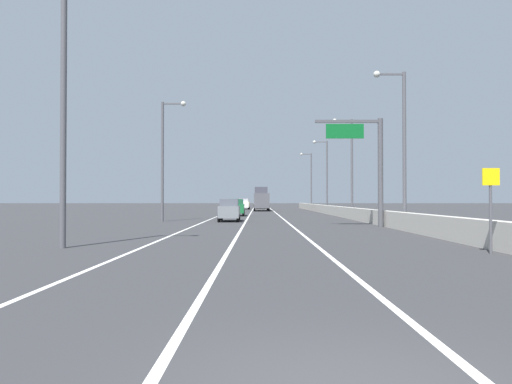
{
  "coord_description": "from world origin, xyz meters",
  "views": [
    {
      "loc": [
        -0.87,
        -4.74,
        1.92
      ],
      "look_at": [
        -1.19,
        48.08,
        2.7
      ],
      "focal_mm": 33.99,
      "sensor_mm": 36.0,
      "label": 1
    }
  ],
  "objects_px": {
    "car_green_3": "(237,207)",
    "lamp_post_right_third": "(350,161)",
    "speed_advisory_sign": "(491,204)",
    "overhead_sign_gantry": "(370,158)",
    "lamp_post_right_second": "(401,138)",
    "box_truck": "(261,200)",
    "car_yellow_0": "(261,203)",
    "lamp_post_left_mid": "(165,152)",
    "car_white_1": "(244,204)",
    "car_gray_2": "(229,210)",
    "lamp_post_right_fifth": "(310,177)",
    "lamp_post_left_near": "(70,97)",
    "lamp_post_right_fourth": "(325,171)"
  },
  "relations": [
    {
      "from": "speed_advisory_sign",
      "to": "car_yellow_0",
      "type": "height_order",
      "value": "speed_advisory_sign"
    },
    {
      "from": "lamp_post_right_second",
      "to": "car_yellow_0",
      "type": "distance_m",
      "value": 67.31
    },
    {
      "from": "box_truck",
      "to": "car_gray_2",
      "type": "bearing_deg",
      "value": -94.46
    },
    {
      "from": "lamp_post_left_mid",
      "to": "car_yellow_0",
      "type": "bearing_deg",
      "value": 81.56
    },
    {
      "from": "lamp_post_right_fourth",
      "to": "lamp_post_right_second",
      "type": "bearing_deg",
      "value": -90.35
    },
    {
      "from": "lamp_post_right_second",
      "to": "car_white_1",
      "type": "bearing_deg",
      "value": 101.57
    },
    {
      "from": "speed_advisory_sign",
      "to": "car_yellow_0",
      "type": "relative_size",
      "value": 0.64
    },
    {
      "from": "car_gray_2",
      "to": "car_yellow_0",
      "type": "bearing_deg",
      "value": 87.09
    },
    {
      "from": "lamp_post_left_near",
      "to": "lamp_post_right_fifth",
      "type": "bearing_deg",
      "value": 76.47
    },
    {
      "from": "lamp_post_right_second",
      "to": "lamp_post_right_fifth",
      "type": "relative_size",
      "value": 1.0
    },
    {
      "from": "lamp_post_right_third",
      "to": "box_truck",
      "type": "xyz_separation_m",
      "value": [
        -9.14,
        28.58,
        -4.15
      ]
    },
    {
      "from": "lamp_post_left_mid",
      "to": "car_white_1",
      "type": "xyz_separation_m",
      "value": [
        5.33,
        49.35,
        -4.95
      ]
    },
    {
      "from": "car_gray_2",
      "to": "car_white_1",
      "type": "bearing_deg",
      "value": 90.25
    },
    {
      "from": "lamp_post_right_third",
      "to": "box_truck",
      "type": "distance_m",
      "value": 30.29
    },
    {
      "from": "lamp_post_right_fourth",
      "to": "car_gray_2",
      "type": "distance_m",
      "value": 31.01
    },
    {
      "from": "car_white_1",
      "to": "box_truck",
      "type": "bearing_deg",
      "value": -74.78
    },
    {
      "from": "car_yellow_0",
      "to": "car_white_1",
      "type": "relative_size",
      "value": 1.07
    },
    {
      "from": "speed_advisory_sign",
      "to": "box_truck",
      "type": "relative_size",
      "value": 0.36
    },
    {
      "from": "car_yellow_0",
      "to": "overhead_sign_gantry",
      "type": "bearing_deg",
      "value": -83.57
    },
    {
      "from": "lamp_post_right_fifth",
      "to": "overhead_sign_gantry",
      "type": "bearing_deg",
      "value": -91.77
    },
    {
      "from": "lamp_post_left_mid",
      "to": "box_truck",
      "type": "bearing_deg",
      "value": 77.34
    },
    {
      "from": "lamp_post_right_fourth",
      "to": "car_yellow_0",
      "type": "height_order",
      "value": "lamp_post_right_fourth"
    },
    {
      "from": "lamp_post_right_second",
      "to": "lamp_post_right_fifth",
      "type": "distance_m",
      "value": 56.9
    },
    {
      "from": "lamp_post_left_near",
      "to": "lamp_post_left_mid",
      "type": "height_order",
      "value": "same"
    },
    {
      "from": "lamp_post_right_fourth",
      "to": "lamp_post_left_mid",
      "type": "xyz_separation_m",
      "value": [
        -17.67,
        -28.14,
        0.0
      ]
    },
    {
      "from": "overhead_sign_gantry",
      "to": "lamp_post_left_near",
      "type": "height_order",
      "value": "lamp_post_left_near"
    },
    {
      "from": "lamp_post_right_fourth",
      "to": "overhead_sign_gantry",
      "type": "bearing_deg",
      "value": -93.02
    },
    {
      "from": "lamp_post_right_third",
      "to": "lamp_post_right_fourth",
      "type": "height_order",
      "value": "same"
    },
    {
      "from": "overhead_sign_gantry",
      "to": "lamp_post_left_mid",
      "type": "bearing_deg",
      "value": 152.17
    },
    {
      "from": "lamp_post_right_fifth",
      "to": "car_white_1",
      "type": "bearing_deg",
      "value": 169.5
    },
    {
      "from": "overhead_sign_gantry",
      "to": "lamp_post_right_fifth",
      "type": "distance_m",
      "value": 55.46
    },
    {
      "from": "lamp_post_left_mid",
      "to": "car_white_1",
      "type": "relative_size",
      "value": 2.38
    },
    {
      "from": "lamp_post_right_second",
      "to": "box_truck",
      "type": "bearing_deg",
      "value": 100.67
    },
    {
      "from": "car_yellow_0",
      "to": "lamp_post_right_fourth",
      "type": "bearing_deg",
      "value": -72.08
    },
    {
      "from": "overhead_sign_gantry",
      "to": "lamp_post_right_fourth",
      "type": "bearing_deg",
      "value": 86.98
    },
    {
      "from": "speed_advisory_sign",
      "to": "car_gray_2",
      "type": "distance_m",
      "value": 27.0
    },
    {
      "from": "speed_advisory_sign",
      "to": "overhead_sign_gantry",
      "type": "bearing_deg",
      "value": 91.54
    },
    {
      "from": "overhead_sign_gantry",
      "to": "car_white_1",
      "type": "bearing_deg",
      "value": 100.24
    },
    {
      "from": "lamp_post_right_second",
      "to": "lamp_post_right_fifth",
      "type": "bearing_deg",
      "value": 89.98
    },
    {
      "from": "lamp_post_right_second",
      "to": "lamp_post_right_third",
      "type": "relative_size",
      "value": 1.0
    },
    {
      "from": "car_white_1",
      "to": "overhead_sign_gantry",
      "type": "bearing_deg",
      "value": -79.76
    },
    {
      "from": "overhead_sign_gantry",
      "to": "lamp_post_right_fourth",
      "type": "height_order",
      "value": "lamp_post_right_fourth"
    },
    {
      "from": "lamp_post_left_near",
      "to": "car_gray_2",
      "type": "distance_m",
      "value": 23.84
    },
    {
      "from": "lamp_post_right_second",
      "to": "lamp_post_right_fifth",
      "type": "height_order",
      "value": "same"
    },
    {
      "from": "lamp_post_right_third",
      "to": "box_truck",
      "type": "bearing_deg",
      "value": 107.74
    },
    {
      "from": "speed_advisory_sign",
      "to": "box_truck",
      "type": "xyz_separation_m",
      "value": [
        -7.71,
        62.51,
        0.04
      ]
    },
    {
      "from": "lamp_post_right_fourth",
      "to": "car_yellow_0",
      "type": "distance_m",
      "value": 30.44
    },
    {
      "from": "lamp_post_right_third",
      "to": "speed_advisory_sign",
      "type": "bearing_deg",
      "value": -92.43
    },
    {
      "from": "lamp_post_right_fifth",
      "to": "lamp_post_right_third",
      "type": "bearing_deg",
      "value": -89.74
    },
    {
      "from": "car_green_3",
      "to": "lamp_post_right_third",
      "type": "bearing_deg",
      "value": -21.37
    }
  ]
}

